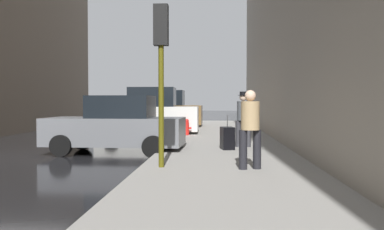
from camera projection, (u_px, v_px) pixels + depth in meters
The scene contains 10 objects.
ground_plane at pixel (20, 157), 12.48m from camera, with size 120.00×120.00×0.00m, color black.
sidewalk at pixel (226, 156), 12.14m from camera, with size 4.00×40.00×0.15m, color gray.
parked_gray_coupe at pixel (117, 126), 13.22m from camera, with size 4.27×2.19×1.79m.
parked_white_van at pixel (149, 114), 19.66m from camera, with size 4.62×2.10×2.25m.
parked_bronze_suv at pixel (163, 111), 25.05m from camera, with size 4.63×2.12×2.25m.
fire_hydrant at pixel (187, 127), 18.51m from camera, with size 0.42×0.22×0.70m.
traffic_light at pixel (161, 50), 9.45m from camera, with size 0.32×0.32×3.60m.
pedestrian_with_beanie at pixel (243, 116), 13.71m from camera, with size 0.51×0.42×1.78m.
pedestrian_in_tan_coat at pixel (250, 125), 9.22m from camera, with size 0.53×0.50×1.71m.
rolling_suitcase at pixel (227, 138), 13.05m from camera, with size 0.46×0.62×1.04m.
Camera 1 is at (5.71, -12.13, 1.62)m, focal length 40.00 mm.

